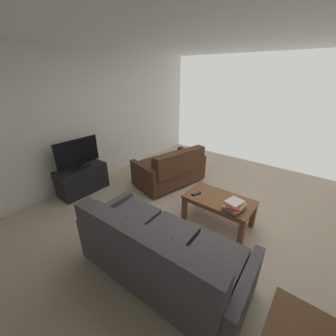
{
  "coord_description": "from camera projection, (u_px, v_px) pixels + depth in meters",
  "views": [
    {
      "loc": [
        -1.04,
        2.6,
        2.16
      ],
      "look_at": [
        0.62,
        0.49,
        0.93
      ],
      "focal_mm": 22.3,
      "sensor_mm": 36.0,
      "label": 1
    }
  ],
  "objects": [
    {
      "name": "sofa_main",
      "position": [
        159.0,
        253.0,
        2.26
      ],
      "size": [
        1.93,
        0.94,
        0.89
      ],
      "color": "black",
      "rests_on": "ground"
    },
    {
      "name": "tv_stand",
      "position": [
        83.0,
        179.0,
        4.08
      ],
      "size": [
        0.44,
        0.92,
        0.53
      ],
      "color": "black",
      "rests_on": "ground"
    },
    {
      "name": "ceiling_slab",
      "position": [
        241.0,
        28.0,
        2.26
      ],
      "size": [
        5.75,
        5.69,
        0.01
      ],
      "color": "white"
    },
    {
      "name": "ground_plane",
      "position": [
        218.0,
        221.0,
        3.34
      ],
      "size": [
        5.75,
        5.69,
        0.01
      ],
      "primitive_type": "cube",
      "color": "#B7A88E"
    },
    {
      "name": "book_stack",
      "position": [
        234.0,
        206.0,
        2.83
      ],
      "size": [
        0.28,
        0.33,
        0.15
      ],
      "color": "#337F51",
      "rests_on": "coffee_table"
    },
    {
      "name": "flat_tv",
      "position": [
        77.0,
        153.0,
        3.85
      ],
      "size": [
        0.21,
        0.84,
        0.55
      ],
      "color": "black",
      "rests_on": "tv_stand"
    },
    {
      "name": "loveseat_near",
      "position": [
        171.0,
        169.0,
        4.33
      ],
      "size": [
        1.1,
        1.52,
        0.81
      ],
      "color": "black",
      "rests_on": "ground"
    },
    {
      "name": "wall_right",
      "position": [
        99.0,
        118.0,
        4.42
      ],
      "size": [
        0.12,
        5.69,
        2.6
      ],
      "primitive_type": "cube",
      "color": "white",
      "rests_on": "ground"
    },
    {
      "name": "coffee_table",
      "position": [
        219.0,
        203.0,
        3.15
      ],
      "size": [
        1.0,
        0.57,
        0.45
      ],
      "color": "brown",
      "rests_on": "ground"
    },
    {
      "name": "tv_remote",
      "position": [
        196.0,
        194.0,
        3.23
      ],
      "size": [
        0.1,
        0.16,
        0.02
      ],
      "color": "black",
      "rests_on": "coffee_table"
    }
  ]
}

